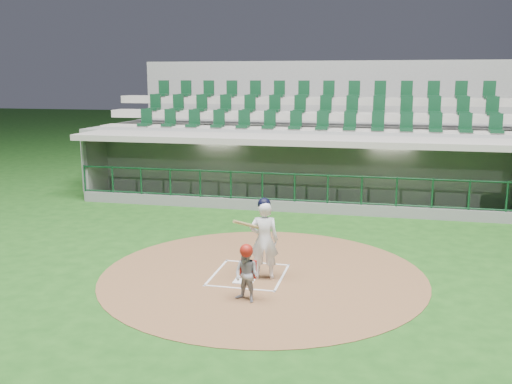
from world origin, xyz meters
TOP-DOWN VIEW (x-y plane):
  - ground at (0.00, 0.00)m, footprint 120.00×120.00m
  - dirt_circle at (0.30, -0.20)m, footprint 7.20×7.20m
  - home_plate at (0.00, -0.70)m, footprint 0.43×0.43m
  - batter_box_chalk at (0.00, -0.30)m, footprint 1.55×1.80m
  - dugout_structure at (0.28, 7.83)m, footprint 16.40×3.70m
  - seating_deck at (0.00, 10.91)m, footprint 17.00×6.72m
  - batter at (0.37, -0.42)m, footprint 0.88×0.90m
  - catcher at (0.32, -1.77)m, footprint 0.64×0.58m

SIDE VIEW (x-z plane):
  - ground at x=0.00m, z-range 0.00..0.00m
  - dirt_circle at x=0.30m, z-range 0.00..0.01m
  - batter_box_chalk at x=0.00m, z-range 0.01..0.02m
  - home_plate at x=0.00m, z-range 0.01..0.03m
  - catcher at x=0.32m, z-range 0.01..1.17m
  - batter at x=0.37m, z-range 0.01..1.81m
  - dugout_structure at x=0.28m, z-range -0.54..2.46m
  - seating_deck at x=0.00m, z-range -1.15..4.00m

